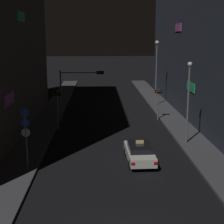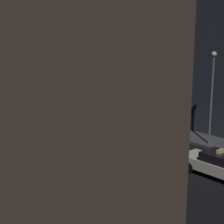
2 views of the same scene
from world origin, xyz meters
name	(u,v)px [view 1 (image 1 of 2)]	position (x,y,z in m)	size (l,w,h in m)	color
sidewalk_left	(52,113)	(-6.79, 27.04, 0.09)	(2.74, 58.08, 0.18)	#424247
sidewalk_right	(166,112)	(6.79, 27.04, 0.09)	(2.74, 58.08, 0.18)	#424247
building_facade_right	(206,20)	(11.33, 28.04, 10.80)	(6.42, 33.02, 21.60)	#282D38
taxi	(139,152)	(1.67, 10.70, 0.74)	(1.93, 4.50, 1.62)	silver
traffic_light_overhead	(77,85)	(-3.44, 22.86, 3.97)	(4.61, 0.42, 5.48)	slate
traffic_light_left_kerb	(57,103)	(-5.17, 19.56, 2.72)	(0.80, 0.42, 3.80)	slate
traffic_light_right_kerb	(158,98)	(5.17, 23.18, 2.46)	(0.80, 0.42, 3.41)	slate
sign_pole_left	(26,133)	(-6.04, 9.26, 2.70)	(0.59, 0.10, 4.16)	slate
street_lamp_near_block	(188,95)	(6.09, 14.60, 4.23)	(0.39, 0.39, 6.73)	slate
street_lamp_far_block	(157,63)	(6.18, 30.86, 5.60)	(0.49, 0.49, 8.22)	slate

